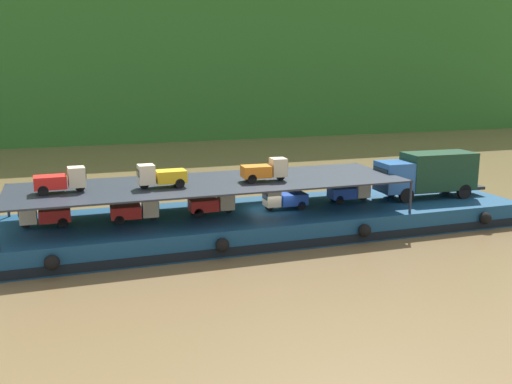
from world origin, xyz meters
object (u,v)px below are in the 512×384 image
(mini_truck_lower_fore, at_px, (284,199))
(mini_truck_upper_stern, at_px, (61,180))
(covered_lorry, at_px, (428,173))
(mini_truck_lower_aft, at_px, (136,210))
(mini_truck_lower_bow, at_px, (350,191))
(mini_truck_lower_stern, at_px, (44,215))
(mini_truck_lower_mid, at_px, (212,203))
(cargo_barge, at_px, (271,221))
(mini_truck_upper_mid, at_px, (161,176))
(mini_truck_upper_fore, at_px, (265,170))

(mini_truck_lower_fore, xyz_separation_m, mini_truck_upper_stern, (-13.21, 0.06, 2.00))
(covered_lorry, xyz_separation_m, mini_truck_lower_aft, (-19.80, 0.14, -1.00))
(mini_truck_lower_fore, bearing_deg, mini_truck_lower_bow, 6.86)
(covered_lorry, distance_m, mini_truck_lower_stern, 24.81)
(covered_lorry, height_order, mini_truck_lower_aft, covered_lorry)
(mini_truck_lower_aft, xyz_separation_m, mini_truck_lower_mid, (4.65, 0.19, 0.00))
(covered_lorry, distance_m, mini_truck_lower_bow, 5.73)
(cargo_barge, bearing_deg, mini_truck_lower_mid, 179.04)
(mini_truck_lower_bow, bearing_deg, mini_truck_upper_mid, -175.59)
(mini_truck_lower_mid, bearing_deg, mini_truck_lower_fore, -3.00)
(covered_lorry, xyz_separation_m, mini_truck_upper_fore, (-12.03, -0.44, 1.00))
(mini_truck_upper_mid, bearing_deg, mini_truck_lower_fore, 2.84)
(mini_truck_upper_mid, bearing_deg, covered_lorry, 0.93)
(cargo_barge, height_order, mini_truck_lower_bow, mini_truck_lower_bow)
(mini_truck_lower_mid, height_order, mini_truck_upper_mid, mini_truck_upper_mid)
(mini_truck_upper_fore, bearing_deg, cargo_barge, 46.96)
(covered_lorry, distance_m, mini_truck_upper_mid, 18.35)
(mini_truck_lower_mid, distance_m, mini_truck_upper_mid, 3.80)
(covered_lorry, relative_size, mini_truck_lower_aft, 2.85)
(mini_truck_upper_mid, height_order, mini_truck_upper_fore, same)
(mini_truck_lower_stern, distance_m, mini_truck_lower_fore, 14.25)
(cargo_barge, bearing_deg, mini_truck_upper_fore, -133.04)
(mini_truck_lower_aft, bearing_deg, mini_truck_upper_mid, -16.59)
(mini_truck_upper_stern, bearing_deg, mini_truck_lower_bow, 1.68)
(mini_truck_lower_fore, bearing_deg, mini_truck_lower_mid, 177.00)
(covered_lorry, bearing_deg, mini_truck_upper_stern, 179.63)
(mini_truck_lower_aft, distance_m, mini_truck_lower_bow, 14.21)
(mini_truck_lower_bow, distance_m, mini_truck_upper_stern, 18.29)
(mini_truck_lower_stern, bearing_deg, cargo_barge, -2.02)
(covered_lorry, distance_m, mini_truck_lower_fore, 10.60)
(mini_truck_upper_mid, bearing_deg, mini_truck_lower_stern, 170.88)
(mini_truck_upper_mid, xyz_separation_m, mini_truck_upper_fore, (6.29, -0.14, 0.00))
(cargo_barge, xyz_separation_m, mini_truck_upper_fore, (-0.66, -0.71, 3.44))
(mini_truck_lower_stern, xyz_separation_m, mini_truck_lower_bow, (19.19, -0.05, 0.00))
(mini_truck_lower_mid, bearing_deg, cargo_barge, -0.96)
(mini_truck_lower_aft, xyz_separation_m, mini_truck_lower_bow, (14.20, 0.54, 0.00))
(mini_truck_lower_aft, height_order, mini_truck_upper_mid, mini_truck_upper_mid)
(covered_lorry, bearing_deg, mini_truck_upper_fore, -177.91)
(covered_lorry, bearing_deg, mini_truck_lower_fore, 179.52)
(covered_lorry, height_order, mini_truck_lower_fore, covered_lorry)
(mini_truck_lower_fore, bearing_deg, mini_truck_upper_stern, 179.72)
(mini_truck_lower_mid, bearing_deg, mini_truck_lower_aft, -177.69)
(mini_truck_upper_fore, bearing_deg, mini_truck_lower_mid, 166.16)
(mini_truck_lower_fore, xyz_separation_m, mini_truck_upper_fore, (-1.48, -0.53, 2.00))
(mini_truck_lower_stern, xyz_separation_m, mini_truck_lower_aft, (4.98, -0.60, 0.00))
(covered_lorry, bearing_deg, mini_truck_lower_stern, 178.29)
(mini_truck_lower_aft, relative_size, mini_truck_upper_mid, 1.01)
(mini_truck_lower_mid, xyz_separation_m, mini_truck_upper_fore, (3.12, -0.77, 2.00))
(cargo_barge, bearing_deg, mini_truck_upper_stern, -179.47)
(mini_truck_lower_fore, bearing_deg, cargo_barge, 167.85)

